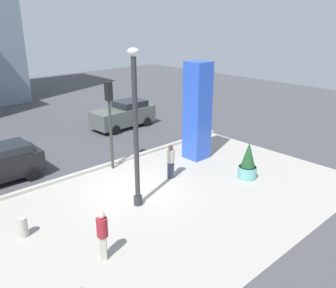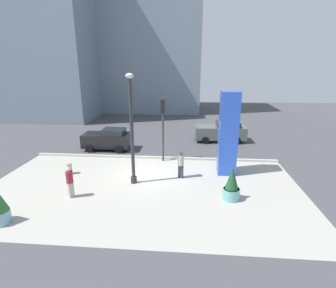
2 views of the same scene
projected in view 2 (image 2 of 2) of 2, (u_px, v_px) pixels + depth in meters
The scene contains 14 objects.
ground_plane at pixel (156, 155), 20.68m from camera, with size 60.00×60.00×0.00m, color #47474C.
plaza_pavement at pixel (142, 190), 14.97m from camera, with size 18.00×10.00×0.02m, color #ADA89E.
curb_strip at pixel (154, 158), 19.82m from camera, with size 18.00×0.24×0.16m, color #B7B2A8.
lamp_post at pixel (132, 133), 14.93m from camera, with size 0.44×0.44×6.36m.
art_pillar_blue at pixel (228, 134), 16.52m from camera, with size 1.12×1.12×5.26m, color blue.
potted_plant_near_right at pixel (232, 185), 13.71m from camera, with size 0.90×0.90×1.84m.
concrete_bollard at pixel (69, 168), 17.01m from camera, with size 0.36×0.36×0.75m, color #B2ADA3.
traffic_light_far_side at pixel (163, 120), 18.53m from camera, with size 0.28×0.42×4.47m.
car_intersection at pixel (108, 139), 21.72m from camera, with size 3.87×2.04×1.74m.
car_passing_lane at pixel (221, 131), 24.03m from camera, with size 4.57×2.25×1.82m.
pedestrian_by_curb at pixel (181, 164), 16.27m from camera, with size 0.46×0.46×1.70m.
pedestrian_on_sidewalk at pixel (70, 181), 13.89m from camera, with size 0.50×0.50×1.71m.
highrise_across_street at pixel (138, 41), 37.73m from camera, with size 17.68×8.20×19.60m, color gray.
office_block_flanking at pixel (33, 28), 34.36m from camera, with size 16.89×13.78×22.48m, color gray.
Camera 2 is at (2.60, -15.37, 6.88)m, focal length 28.32 mm.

